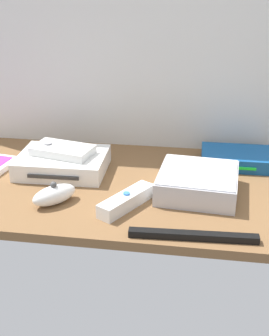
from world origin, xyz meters
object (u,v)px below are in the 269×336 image
game_console (63,163)px  sensor_bar (193,236)px  remote_classic_pad (63,150)px  remote_wand (126,201)px  network_router (238,158)px  remote_nunchuk (54,195)px  mini_computer (198,182)px

game_console → sensor_bar: game_console is taller
remote_classic_pad → remote_wand: bearing=-28.3°
sensor_bar → network_router: bearing=71.8°
remote_nunchuk → remote_classic_pad: (-2.93, 16.43, 3.37)cm
game_console → remote_classic_pad: 3.23cm
remote_nunchuk → mini_computer: bearing=59.5°
network_router → mini_computer: bearing=-119.7°
mini_computer → sensor_bar: bearing=-91.0°
remote_nunchuk → remote_classic_pad: 17.02cm
mini_computer → network_router: size_ratio=1.01×
mini_computer → remote_nunchuk: bearing=-162.7°
mini_computer → remote_classic_pad: (-32.78, 7.13, 2.77)cm
game_console → network_router: bearing=12.6°
remote_classic_pad → sensor_bar: size_ratio=0.66×
network_router → remote_classic_pad: bearing=-167.1°
remote_nunchuk → sensor_bar: size_ratio=0.43×
game_console → sensor_bar: 41.35cm
network_router → remote_classic_pad: size_ratio=1.15×
game_console → sensor_bar: (32.55, -25.45, -1.50)cm
remote_wand → network_router: bearing=77.0°
network_router → remote_classic_pad: 43.76cm
network_router → remote_nunchuk: remote_nunchuk is taller
game_console → remote_wand: bearing=-41.5°
mini_computer → remote_nunchuk: (-29.86, -9.30, -0.60)cm
network_router → sensor_bar: bearing=-106.0°
remote_wand → sensor_bar: (14.30, -10.01, -0.81)cm
game_console → network_router: (42.48, 10.47, -0.50)cm
game_console → mini_computer: 33.56cm
mini_computer → remote_classic_pad: remote_classic_pad is taller
mini_computer → network_router: bearing=60.9°
network_router → remote_nunchuk: size_ratio=1.75×
mini_computer → remote_wand: size_ratio=1.25×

